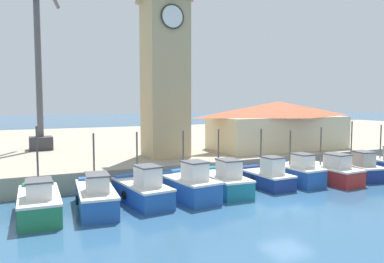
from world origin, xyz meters
TOP-DOWN VIEW (x-y plane):
  - ground_plane at (0.00, 0.00)m, footprint 300.00×300.00m
  - quay_wharf at (0.00, 27.64)m, footprint 120.00×40.00m
  - fishing_boat_far_left at (-12.58, 3.70)m, footprint 2.14×5.00m
  - fishing_boat_left_outer at (-9.76, 3.69)m, footprint 2.26×5.33m
  - fishing_boat_left_inner at (-7.10, 3.97)m, footprint 2.46×5.05m
  - fishing_boat_mid_left at (-4.35, 3.63)m, footprint 2.54×4.67m
  - fishing_boat_center at (-1.71, 4.13)m, footprint 2.14×4.99m
  - fishing_boat_mid_right at (1.76, 4.35)m, footprint 2.08×4.34m
  - fishing_boat_right_inner at (4.28, 4.34)m, footprint 2.04×4.43m
  - fishing_boat_right_outer at (6.73, 3.76)m, footprint 2.44×5.16m
  - fishing_boat_far_right at (9.87, 4.01)m, footprint 2.65×4.95m
  - clock_tower at (-2.67, 11.90)m, footprint 3.67×3.67m
  - warehouse_right at (8.78, 12.20)m, footprint 12.93×6.06m
  - port_crane_near at (-11.57, 20.64)m, footprint 3.57×7.06m
  - port_crane_far at (1.83, 20.21)m, footprint 2.68×9.63m

SIDE VIEW (x-z plane):
  - ground_plane at x=0.00m, z-range 0.00..0.00m
  - quay_wharf at x=0.00m, z-range 0.00..1.36m
  - fishing_boat_mid_right at x=1.76m, z-range -1.25..2.67m
  - fishing_boat_far_right at x=9.87m, z-range -1.43..2.86m
  - fishing_boat_far_left at x=-12.58m, z-range -1.55..3.01m
  - fishing_boat_right_outer at x=6.73m, z-range -1.22..2.71m
  - fishing_boat_left_outer at x=-9.76m, z-range -1.29..2.79m
  - fishing_boat_center at x=-1.71m, z-range -1.25..2.77m
  - fishing_boat_left_inner at x=-7.10m, z-range -1.26..2.79m
  - fishing_boat_right_inner at x=4.28m, z-range -1.08..2.66m
  - fishing_boat_mid_left at x=-4.35m, z-range -1.20..2.86m
  - warehouse_right at x=8.78m, z-range 1.41..5.84m
  - port_crane_far at x=1.83m, z-range -0.47..15.51m
  - port_crane_near at x=-11.57m, z-range -0.93..16.32m
  - clock_tower at x=-2.67m, z-range 0.92..17.39m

